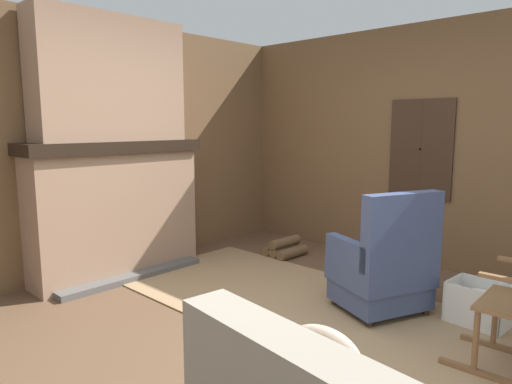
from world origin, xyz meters
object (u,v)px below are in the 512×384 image
(armchair, at_px, (384,269))
(laundry_basket, at_px, (479,304))
(oil_lamp_vase, at_px, (42,130))
(firewood_stack, at_px, (285,249))
(storage_case, at_px, (153,134))

(armchair, height_order, laundry_basket, armchair)
(armchair, xyz_separation_m, oil_lamp_vase, (-2.49, -1.62, 1.09))
(armchair, relative_size, laundry_basket, 2.28)
(firewood_stack, bearing_deg, storage_case, -127.26)
(firewood_stack, relative_size, storage_case, 2.20)
(firewood_stack, relative_size, laundry_basket, 1.00)
(firewood_stack, xyz_separation_m, laundry_basket, (2.25, -0.40, 0.08))
(armchair, relative_size, firewood_stack, 2.28)
(firewood_stack, height_order, laundry_basket, laundry_basket)
(laundry_basket, height_order, oil_lamp_vase, oil_lamp_vase)
(firewood_stack, xyz_separation_m, storage_case, (-0.88, -1.15, 1.33))
(laundry_basket, bearing_deg, armchair, -154.91)
(oil_lamp_vase, bearing_deg, firewood_stack, 69.23)
(armchair, distance_m, firewood_stack, 1.78)
(armchair, height_order, storage_case, storage_case)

